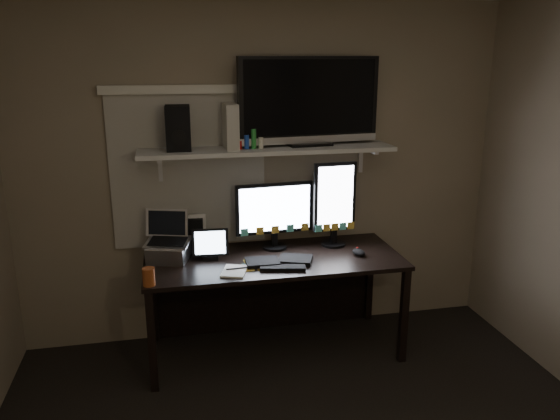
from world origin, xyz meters
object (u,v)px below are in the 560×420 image
object	(u,v)px
monitor_landscape	(274,215)
game_console	(230,126)
tablet	(210,244)
speaker	(178,128)
monitor_portrait	(335,204)
keyboard	(279,261)
mouse	(359,252)
laptop	(168,238)
desk	(271,274)
cup	(149,277)
tv	(309,101)

from	to	relation	value
monitor_landscape	game_console	world-z (taller)	game_console
tablet	speaker	world-z (taller)	speaker
monitor_portrait	keyboard	size ratio (longest dim) A/B	1.38
mouse	laptop	size ratio (longest dim) A/B	0.35
desk	speaker	world-z (taller)	speaker
monitor_landscape	cup	bearing A→B (deg)	-155.22
desk	game_console	bearing A→B (deg)	159.99
monitor_portrait	mouse	bearing A→B (deg)	-69.15
desk	cup	bearing A→B (deg)	-152.84
game_console	laptop	bearing A→B (deg)	-166.59
speaker	mouse	bearing A→B (deg)	-11.56
laptop	game_console	world-z (taller)	game_console
keyboard	game_console	distance (m)	0.99
monitor_portrait	laptop	world-z (taller)	monitor_portrait
cup	speaker	distance (m)	1.03
speaker	laptop	bearing A→B (deg)	-126.50
monitor_portrait	keyboard	xyz separation A→B (m)	(-0.48, -0.28, -0.31)
laptop	tv	world-z (taller)	tv
monitor_portrait	mouse	world-z (taller)	monitor_portrait
game_console	speaker	distance (m)	0.36
game_console	speaker	bearing A→B (deg)	176.37
tablet	laptop	distance (m)	0.29
desk	keyboard	world-z (taller)	keyboard
tablet	cup	world-z (taller)	tablet
desk	speaker	xyz separation A→B (m)	(-0.61, 0.10, 1.08)
monitor_portrait	tablet	bearing A→B (deg)	-178.00
monitor_portrait	tv	world-z (taller)	tv
mouse	cup	xyz separation A→B (m)	(-1.46, -0.24, 0.04)
keyboard	game_console	bearing A→B (deg)	141.15
mouse	speaker	world-z (taller)	speaker
tv	monitor_portrait	bearing A→B (deg)	-30.08
tablet	laptop	size ratio (longest dim) A/B	0.75
game_console	tv	bearing A→B (deg)	0.77
monitor_landscape	tablet	distance (m)	0.52
laptop	desk	bearing A→B (deg)	20.01
tv	speaker	bearing A→B (deg)	175.31
cup	tv	xyz separation A→B (m)	(1.16, 0.56, 1.00)
monitor_portrait	mouse	distance (m)	0.40
monitor_portrait	game_console	xyz separation A→B (m)	(-0.75, 0.05, 0.58)
desk	tablet	distance (m)	0.53
monitor_portrait	tablet	distance (m)	0.96
laptop	cup	size ratio (longest dim) A/B	2.98
game_console	keyboard	bearing A→B (deg)	-52.43
game_console	mouse	bearing A→B (deg)	-21.01
monitor_portrait	speaker	bearing A→B (deg)	172.62
keyboard	speaker	size ratio (longest dim) A/B	1.54
monitor_landscape	tv	distance (m)	0.85
tablet	cup	xyz separation A→B (m)	(-0.41, -0.38, -0.05)
keyboard	tv	xyz separation A→B (m)	(0.29, 0.36, 1.05)
desk	laptop	xyz separation A→B (m)	(-0.73, -0.04, 0.35)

